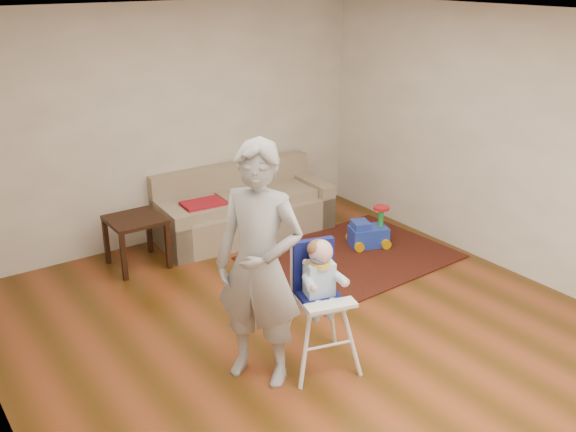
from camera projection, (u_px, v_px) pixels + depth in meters
ground at (314, 334)px, 5.68m from camera, size 5.50×5.50×0.00m
room_envelope at (279, 115)px, 5.40m from camera, size 5.04×5.52×2.72m
sofa at (244, 203)px, 7.65m from camera, size 2.14×0.99×0.80m
side_table at (137, 242)px, 6.88m from camera, size 0.56×0.56×0.56m
area_rug at (351, 257)px, 7.16m from camera, size 2.21×1.70×0.02m
ride_on_toy at (369, 226)px, 7.36m from camera, size 0.51×0.44×0.47m
toy_ball at (323, 276)px, 6.55m from camera, size 0.15×0.15×0.15m
high_chair at (319, 306)px, 5.07m from camera, size 0.63×0.63×1.11m
adult at (259, 266)px, 4.78m from camera, size 0.77×0.84×1.92m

